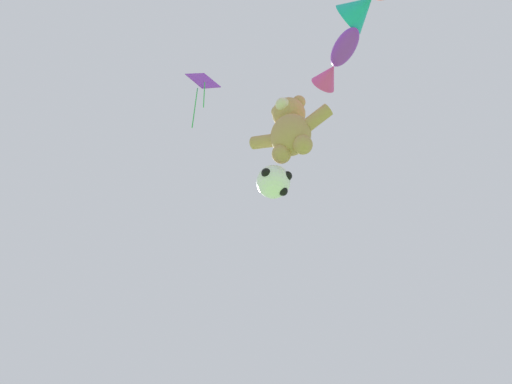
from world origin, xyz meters
TOP-DOWN VIEW (x-y plane):
  - teddy_bear_kite at (1.67, 4.44)m, footprint 2.50×1.10m
  - soccer_ball_kite at (0.97, 4.70)m, footprint 0.98×0.98m
  - fish_kite_violet at (3.52, 3.59)m, footprint 1.80×1.59m
  - diamond_kite at (-0.65, 3.18)m, footprint 0.77×0.96m

SIDE VIEW (x-z plane):
  - soccer_ball_kite at x=0.97m, z-range 10.58..11.48m
  - teddy_bear_kite at x=1.67m, z-range 11.41..13.95m
  - fish_kite_violet at x=3.52m, z-range 13.05..13.75m
  - diamond_kite at x=-0.65m, z-range 13.59..16.69m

